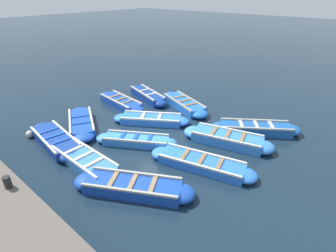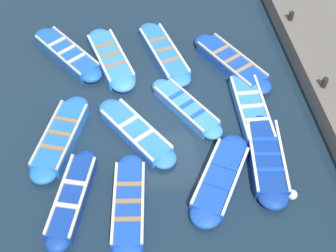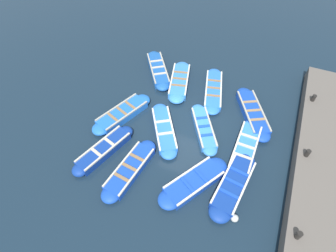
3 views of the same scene
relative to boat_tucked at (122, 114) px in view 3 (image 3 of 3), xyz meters
The scene contains 18 objects.
ground_plane 3.51m from the boat_tucked, 10.33° to the left, with size 120.00×120.00×0.00m, color #162838.
boat_tucked is the anchor object (origin of this frame).
boat_outer_right 6.77m from the boat_tucked, 24.01° to the left, with size 2.61×3.76×0.43m.
boat_far_corner 2.41m from the boat_tucked, ahead, with size 2.62×3.43×0.38m.
boat_outer_left 4.04m from the boat_tucked, 87.55° to the left, with size 2.87×3.59×0.45m.
boat_alongside 6.35m from the boat_tucked, ahead, with size 0.97×3.79×0.42m.
boat_centre 4.25m from the boat_tucked, 10.50° to the left, with size 2.33×3.21×0.37m.
boat_broadside 3.97m from the boat_tucked, 63.38° to the left, with size 1.83×3.77×0.47m.
boat_stern_in 5.27m from the boat_tucked, 43.97° to the left, with size 1.78×3.92×0.39m.
boat_bow_out 6.52m from the boat_tucked, 14.88° to the right, with size 1.37×3.76×0.45m.
boat_mid_row 5.24m from the boat_tucked, 25.08° to the right, with size 2.58×3.52×0.42m.
boat_end_of_row 2.35m from the boat_tucked, 81.08° to the right, with size 1.66×3.52×0.46m.
boat_drifting 3.38m from the boat_tucked, 54.44° to the right, with size 1.21×3.61×0.42m.
quay_wall 10.12m from the boat_tucked, ahead, with size 3.28×13.23×0.71m.
bollard_north 9.35m from the boat_tucked, 19.17° to the right, with size 0.20×0.20×0.35m, color black.
bollard_mid_north 8.86m from the boat_tucked, ahead, with size 0.20×0.20×0.35m, color black.
bollard_mid_south 9.83m from the boat_tucked, 26.12° to the left, with size 0.20×0.20×0.35m, color black.
buoy_orange_near 7.36m from the boat_tucked, 24.31° to the right, with size 0.31×0.31×0.31m, color silver.
Camera 3 is at (2.41, -8.14, 10.18)m, focal length 28.00 mm.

